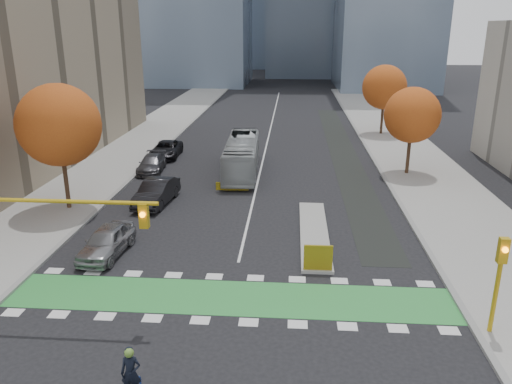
% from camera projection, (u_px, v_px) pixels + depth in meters
% --- Properties ---
extents(ground, '(300.00, 300.00, 0.00)m').
position_uv_depth(ground, '(226.00, 316.00, 20.80)').
color(ground, black).
rests_on(ground, ground).
extents(sidewalk_west, '(7.00, 120.00, 0.15)m').
position_uv_depth(sidewalk_west, '(94.00, 174.00, 40.66)').
color(sidewalk_west, gray).
rests_on(sidewalk_west, ground).
extents(sidewalk_east, '(7.00, 120.00, 0.15)m').
position_uv_depth(sidewalk_east, '(431.00, 181.00, 38.77)').
color(sidewalk_east, gray).
rests_on(sidewalk_east, ground).
extents(curb_west, '(0.30, 120.00, 0.16)m').
position_uv_depth(curb_west, '(136.00, 175.00, 40.41)').
color(curb_west, gray).
rests_on(curb_west, ground).
extents(curb_east, '(0.30, 120.00, 0.16)m').
position_uv_depth(curb_east, '(386.00, 180.00, 39.01)').
color(curb_east, gray).
rests_on(curb_east, ground).
extents(bike_crossing, '(20.00, 3.00, 0.01)m').
position_uv_depth(bike_crossing, '(230.00, 297.00, 22.22)').
color(bike_crossing, '#2E8D3C').
rests_on(bike_crossing, ground).
extents(centre_line, '(0.15, 70.00, 0.01)m').
position_uv_depth(centre_line, '(270.00, 129.00, 58.67)').
color(centre_line, silver).
rests_on(centre_line, ground).
extents(bike_lane_paint, '(2.50, 50.00, 0.01)m').
position_uv_depth(bike_lane_paint, '(342.00, 151.00, 48.68)').
color(bike_lane_paint, black).
rests_on(bike_lane_paint, ground).
extents(median_island, '(1.60, 10.00, 0.16)m').
position_uv_depth(median_island, '(314.00, 233.00, 29.02)').
color(median_island, gray).
rests_on(median_island, ground).
extents(hazard_board, '(1.40, 0.12, 1.30)m').
position_uv_depth(hazard_board, '(318.00, 258.00, 24.25)').
color(hazard_board, yellow).
rests_on(hazard_board, median_island).
extents(tree_west, '(5.20, 5.20, 8.22)m').
position_uv_depth(tree_west, '(59.00, 125.00, 31.24)').
color(tree_west, '#332114').
rests_on(tree_west, ground).
extents(tree_east_near, '(4.40, 4.40, 7.08)m').
position_uv_depth(tree_east_near, '(412.00, 115.00, 39.26)').
color(tree_east_near, '#332114').
rests_on(tree_east_near, ground).
extents(tree_east_far, '(4.80, 4.80, 7.65)m').
position_uv_depth(tree_east_far, '(384.00, 87.00, 54.25)').
color(tree_east_far, '#332114').
rests_on(tree_east_far, ground).
extents(traffic_signal_west, '(8.53, 0.56, 5.20)m').
position_uv_depth(traffic_signal_west, '(22.00, 226.00, 19.61)').
color(traffic_signal_west, '#BF9914').
rests_on(traffic_signal_west, ground).
extents(traffic_signal_east, '(0.35, 0.43, 4.10)m').
position_uv_depth(traffic_signal_east, '(500.00, 272.00, 18.73)').
color(traffic_signal_east, '#BF9914').
rests_on(traffic_signal_east, ground).
extents(bus, '(2.88, 10.63, 2.94)m').
position_uv_depth(bus, '(242.00, 156.00, 40.74)').
color(bus, '#A2A8A9').
rests_on(bus, ground).
extents(parked_car_a, '(2.16, 4.63, 1.54)m').
position_uv_depth(parked_car_a, '(107.00, 241.00, 26.17)').
color(parked_car_a, gray).
rests_on(parked_car_a, ground).
extents(parked_car_b, '(2.28, 5.20, 1.66)m').
position_uv_depth(parked_car_b, '(156.00, 192.00, 33.77)').
color(parked_car_b, black).
rests_on(parked_car_b, ground).
extents(parked_car_c, '(2.25, 4.82, 1.36)m').
position_uv_depth(parked_car_c, '(152.00, 164.00, 41.40)').
color(parked_car_c, '#454449').
rests_on(parked_car_c, ground).
extents(parked_car_d, '(2.56, 5.24, 1.43)m').
position_uv_depth(parked_car_d, '(166.00, 149.00, 46.12)').
color(parked_car_d, black).
rests_on(parked_car_d, ground).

